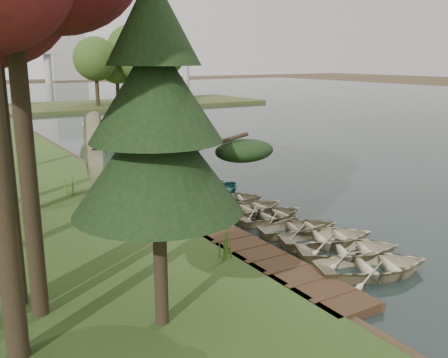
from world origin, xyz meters
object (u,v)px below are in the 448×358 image
boardwalk (204,226)px  rowboat_1 (349,247)px  rowboat_2 (327,235)px  pine_tree (156,121)px  rowboat_0 (374,263)px  stored_rowboat (98,183)px

boardwalk → rowboat_1: size_ratio=4.67×
boardwalk → rowboat_2: bearing=-52.7°
rowboat_1 → pine_tree: bearing=121.1°
rowboat_1 → rowboat_2: (0.20, 1.24, -0.00)m
rowboat_0 → pine_tree: pine_tree is taller
rowboat_1 → pine_tree: (-7.09, -0.94, 4.67)m
rowboat_1 → rowboat_2: 1.25m
rowboat_1 → rowboat_0: bearing=-170.6°
rowboat_2 → stored_rowboat: (-4.78, 10.40, 0.28)m
rowboat_0 → pine_tree: bearing=107.3°
stored_rowboat → pine_tree: (-2.52, -12.58, 4.39)m
boardwalk → rowboat_2: (2.83, -3.72, 0.25)m
boardwalk → rowboat_0: (2.30, -6.28, 0.26)m
pine_tree → stored_rowboat: bearing=78.7°
rowboat_2 → boardwalk: bearing=55.3°
rowboat_2 → rowboat_0: bearing=-173.7°
stored_rowboat → rowboat_0: bearing=-159.4°
rowboat_0 → stored_rowboat: stored_rowboat is taller
boardwalk → rowboat_1: bearing=-62.1°
stored_rowboat → rowboat_1: bearing=-156.0°
rowboat_2 → pine_tree: pine_tree is taller
boardwalk → rowboat_1: (2.63, -4.96, 0.25)m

